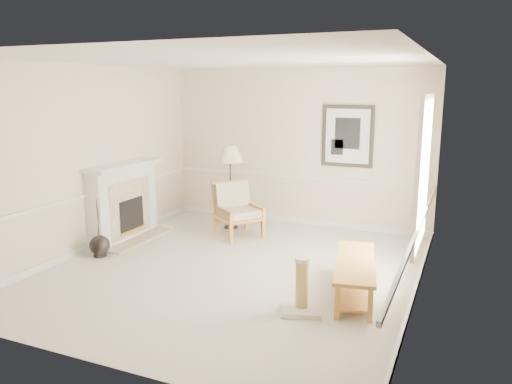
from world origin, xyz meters
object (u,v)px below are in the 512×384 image
Objects in this scene: armchair at (236,207)px; bench at (355,272)px; floor_lamp at (230,156)px; floor_vase at (100,246)px; scratching_post at (302,295)px.

bench is (2.48, -1.77, -0.20)m from armchair.
bench is (2.77, -2.14, -1.04)m from floor_lamp.
floor_vase is 3.91m from bench.
floor_vase is 0.55× the size of bench.
floor_lamp is 3.83m from scratching_post.
scratching_post is at bearing -9.73° from floor_vase.
armchair is at bearing 144.49° from bench.
floor_vase is at bearing 170.27° from scratching_post.
armchair is at bearing 129.32° from scratching_post.
floor_vase is at bearing -178.47° from bench.
bench is 2.53× the size of scratching_post.
floor_lamp is at bearing 63.18° from floor_vase.
armchair is (1.43, 1.87, 0.33)m from floor_vase.
floor_vase is at bearing -116.82° from floor_lamp.
armchair is 1.56× the size of scratching_post.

